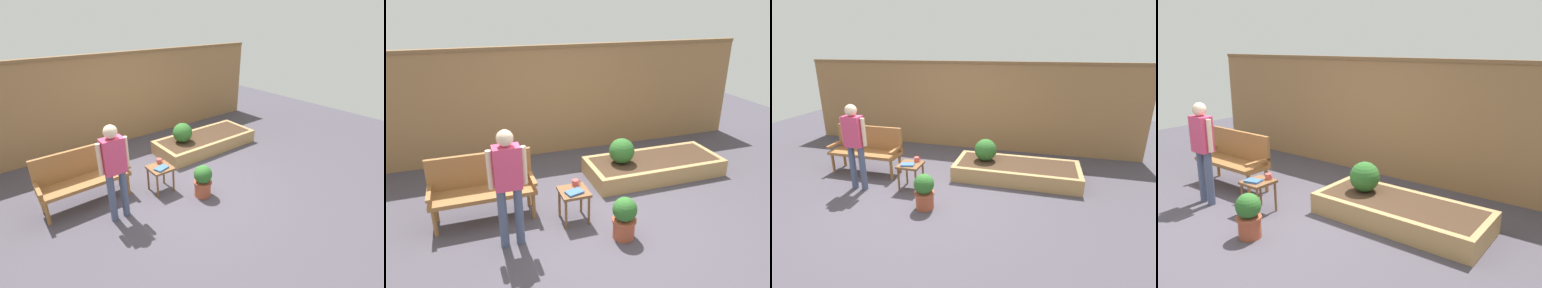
# 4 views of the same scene
# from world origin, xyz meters

# --- Properties ---
(ground_plane) EXTENTS (14.00, 14.00, 0.00)m
(ground_plane) POSITION_xyz_m (0.00, 0.00, 0.00)
(ground_plane) COLOR #47424C
(fence_back) EXTENTS (8.40, 0.14, 2.16)m
(fence_back) POSITION_xyz_m (0.00, 2.60, 1.09)
(fence_back) COLOR olive
(fence_back) RESTS_ON ground_plane
(garden_bench) EXTENTS (1.44, 0.48, 0.94)m
(garden_bench) POSITION_xyz_m (-1.50, 0.59, 0.54)
(garden_bench) COLOR #936033
(garden_bench) RESTS_ON ground_plane
(side_table) EXTENTS (0.40, 0.40, 0.48)m
(side_table) POSITION_xyz_m (-0.31, 0.07, 0.40)
(side_table) COLOR brown
(side_table) RESTS_ON ground_plane
(cup_on_table) EXTENTS (0.13, 0.09, 0.08)m
(cup_on_table) POSITION_xyz_m (-0.24, 0.21, 0.52)
(cup_on_table) COLOR #CC4C47
(cup_on_table) RESTS_ON side_table
(book_on_table) EXTENTS (0.26, 0.21, 0.03)m
(book_on_table) POSITION_xyz_m (-0.33, -0.00, 0.50)
(book_on_table) COLOR #38609E
(book_on_table) RESTS_ON side_table
(potted_boxwood) EXTENTS (0.32, 0.32, 0.59)m
(potted_boxwood) POSITION_xyz_m (0.19, -0.51, 0.31)
(potted_boxwood) COLOR #A84C33
(potted_boxwood) RESTS_ON ground_plane
(raised_planter_bed) EXTENTS (2.40, 1.00, 0.30)m
(raised_planter_bed) POSITION_xyz_m (1.50, 1.00, 0.15)
(raised_planter_bed) COLOR #AD8451
(raised_planter_bed) RESTS_ON ground_plane
(shrub_near_bench) EXTENTS (0.44, 0.44, 0.44)m
(shrub_near_bench) POSITION_xyz_m (0.87, 1.05, 0.52)
(shrub_near_bench) COLOR brown
(shrub_near_bench) RESTS_ON raised_planter_bed
(person_by_bench) EXTENTS (0.47, 0.20, 1.56)m
(person_by_bench) POSITION_xyz_m (-1.22, -0.18, 0.93)
(person_by_bench) COLOR #475170
(person_by_bench) RESTS_ON ground_plane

